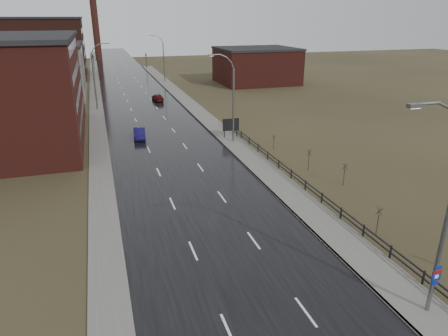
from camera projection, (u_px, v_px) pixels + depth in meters
road at (144, 109)px, 71.68m from camera, size 14.00×300.00×0.06m
sidewalk_right at (234, 144)px, 51.77m from camera, size 3.20×180.00×0.18m
curb_right at (223, 145)px, 51.35m from camera, size 0.16×180.00×0.18m
sidewalk_left at (97, 112)px, 69.37m from camera, size 2.40×260.00×0.12m
warehouse_mid at (42, 71)px, 80.83m from camera, size 16.32×20.40×10.50m
warehouse_far at (32, 48)px, 105.29m from camera, size 26.52×24.48×15.50m
building_right at (256, 65)px, 98.27m from camera, size 18.36×16.32×8.50m
smokestack at (95, 17)px, 144.74m from camera, size 2.70×2.70×30.70m
streetlight_main at (443, 217)px, 20.19m from camera, size 3.91×0.29×12.11m
streetlight_right_mid at (231, 98)px, 50.59m from camera, size 3.36×0.28×11.35m
streetlight_left at (96, 76)px, 69.24m from camera, size 3.36×0.28×11.35m
streetlight_right_far at (162, 58)px, 98.74m from camera, size 3.36×0.28×11.35m
guardrail at (309, 187)px, 37.15m from camera, size 0.10×53.05×1.10m
shrub_c at (378, 220)px, 30.03m from camera, size 0.55×0.58×2.32m
shrub_d at (344, 174)px, 38.89m from camera, size 0.55×0.58×2.31m
shrub_e at (309, 159)px, 42.78m from camera, size 0.56×0.59×2.36m
shrub_f at (274, 141)px, 49.92m from camera, size 0.43×0.45×1.77m
billboard at (231, 125)px, 53.89m from camera, size 2.32×0.17×2.74m
traffic_light_left at (93, 55)px, 121.31m from camera, size 0.58×2.73×5.30m
traffic_light_right at (146, 54)px, 125.79m from camera, size 0.58×2.73×5.30m
car_near at (140, 134)px, 53.96m from camera, size 1.91×4.48×1.44m
car_far at (158, 98)px, 77.94m from camera, size 2.00×4.35×1.44m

